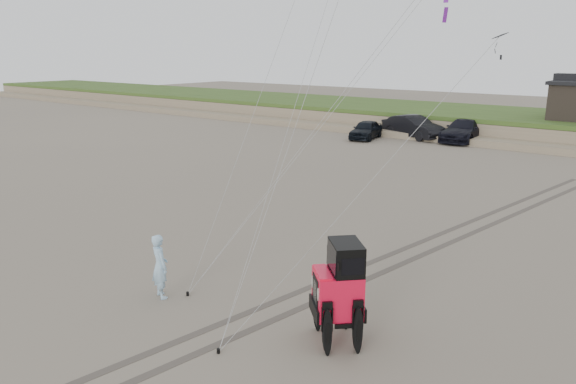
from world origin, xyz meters
name	(u,v)px	position (x,y,z in m)	size (l,w,h in m)	color
ground	(234,308)	(0.00, 0.00, 0.00)	(160.00, 160.00, 0.00)	#6B6054
dune_ridge	(567,129)	(0.00, 37.50, 0.82)	(160.00, 14.25, 1.73)	#7A6B54
truck_a	(366,130)	(-12.52, 28.13, 0.73)	(1.72, 4.28, 1.46)	black
truck_b	(413,127)	(-9.80, 30.78, 0.89)	(1.88, 5.40, 1.78)	black
truck_c	(464,130)	(-6.01, 31.75, 0.85)	(2.38, 5.86, 1.70)	black
jeep	(337,303)	(3.16, 0.27, 1.00)	(2.32, 5.39, 2.01)	#FB1035
man	(160,266)	(-2.13, -0.74, 0.93)	(0.68, 0.45, 1.87)	#91CBE0
stake_main	(188,294)	(-1.60, -0.24, 0.06)	(0.08, 0.08, 0.12)	black
stake_aux	(218,351)	(1.34, -1.93, 0.06)	(0.08, 0.08, 0.12)	black
tire_tracks	(428,245)	(2.00, 8.00, 0.00)	(5.22, 29.74, 0.01)	#4C443D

